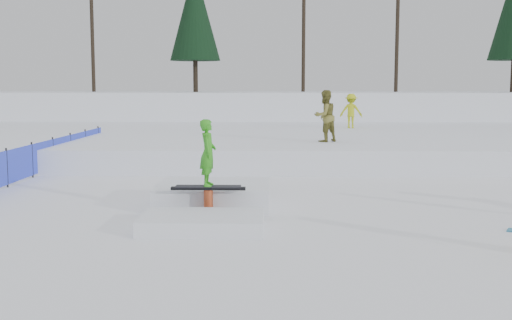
{
  "coord_description": "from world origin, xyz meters",
  "views": [
    {
      "loc": [
        0.85,
        -12.8,
        2.83
      ],
      "look_at": [
        0.5,
        2.0,
        1.1
      ],
      "focal_mm": 45.0,
      "sensor_mm": 36.0,
      "label": 1
    }
  ],
  "objects_px": {
    "walker_olive": "(325,116)",
    "walker_ygreen": "(351,111)",
    "safety_fence": "(32,160)",
    "jib_rail_feature": "(211,199)"
  },
  "relations": [
    {
      "from": "walker_olive",
      "to": "walker_ygreen",
      "type": "relative_size",
      "value": 1.14
    },
    {
      "from": "safety_fence",
      "to": "walker_ygreen",
      "type": "xyz_separation_m",
      "value": [
        11.16,
        11.2,
        1.07
      ]
    },
    {
      "from": "walker_ygreen",
      "to": "jib_rail_feature",
      "type": "relative_size",
      "value": 0.37
    },
    {
      "from": "safety_fence",
      "to": "jib_rail_feature",
      "type": "distance_m",
      "value": 8.0
    },
    {
      "from": "safety_fence",
      "to": "walker_olive",
      "type": "xyz_separation_m",
      "value": [
        9.29,
        3.7,
        1.18
      ]
    },
    {
      "from": "walker_olive",
      "to": "walker_ygreen",
      "type": "distance_m",
      "value": 7.73
    },
    {
      "from": "walker_olive",
      "to": "walker_ygreen",
      "type": "height_order",
      "value": "walker_olive"
    },
    {
      "from": "safety_fence",
      "to": "jib_rail_feature",
      "type": "height_order",
      "value": "jib_rail_feature"
    },
    {
      "from": "safety_fence",
      "to": "jib_rail_feature",
      "type": "relative_size",
      "value": 3.64
    },
    {
      "from": "safety_fence",
      "to": "walker_ygreen",
      "type": "distance_m",
      "value": 15.84
    }
  ]
}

